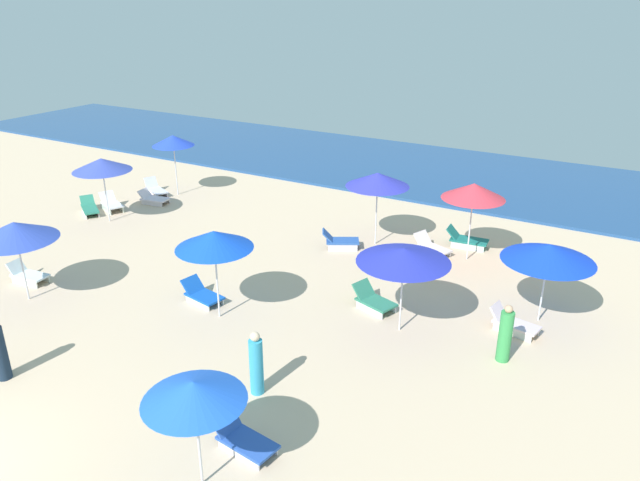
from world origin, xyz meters
name	(u,v)px	position (x,y,z in m)	size (l,w,h in m)	color
ocean	(415,168)	(0.00, 24.98, 0.06)	(60.00, 10.04, 0.12)	navy
umbrella_0	(214,240)	(0.85, 7.87, 2.37)	(2.13, 2.13, 2.62)	silver
lounge_chair_0_0	(202,294)	(-0.16, 8.32, 0.24)	(1.39, 0.84, 0.63)	silver
umbrella_1	(549,253)	(8.76, 12.16, 2.09)	(2.49, 2.49, 2.33)	silver
lounge_chair_1_0	(513,323)	(8.26, 11.21, 0.25)	(1.39, 0.79, 0.65)	silver
umbrella_2	(173,141)	(-7.84, 15.70, 2.49)	(1.85, 1.85, 2.73)	silver
lounge_chair_2_0	(156,189)	(-8.71, 15.20, 0.24)	(1.54, 1.09, 0.69)	silver
lounge_chair_2_1	(153,199)	(-7.89, 14.22, 0.22)	(1.36, 0.81, 0.59)	silver
umbrella_3	(102,165)	(-7.85, 11.71, 2.35)	(2.27, 2.27, 2.60)	silver
lounge_chair_3_0	(111,204)	(-8.79, 12.69, 0.28)	(1.43, 1.07, 0.70)	silver
lounge_chair_3_1	(90,208)	(-9.29, 11.97, 0.23)	(1.58, 1.28, 0.60)	silver
umbrella_4	(404,255)	(5.57, 9.74, 2.24)	(2.49, 2.49, 2.43)	silver
lounge_chair_4_0	(373,300)	(4.44, 10.46, 0.27)	(1.42, 1.01, 0.70)	silver
umbrella_5	(15,231)	(-4.79, 5.83, 2.20)	(2.36, 2.36, 2.47)	silver
lounge_chair_5_0	(28,275)	(-5.81, 6.57, 0.25)	(1.32, 0.71, 0.64)	silver
umbrella_6	(474,191)	(5.75, 15.25, 2.47)	(2.11, 2.11, 2.73)	silver
lounge_chair_6_0	(431,247)	(4.51, 15.10, 0.24)	(1.44, 1.04, 0.67)	silver
lounge_chair_6_1	(466,240)	(5.37, 16.34, 0.26)	(1.51, 0.78, 0.68)	silver
umbrella_7	(378,180)	(2.42, 14.92, 2.45)	(2.27, 2.27, 2.70)	silver
lounge_chair_7_0	(340,241)	(1.49, 13.91, 0.28)	(1.44, 1.17, 0.68)	silver
umbrella_8	(194,391)	(4.54, 2.77, 2.09)	(1.88, 1.88, 2.29)	silver
lounge_chair_8_0	(244,440)	(4.67, 3.90, 0.22)	(1.39, 0.78, 0.61)	silver
beachgoer_0	(256,365)	(3.81, 5.55, 0.75)	(0.44, 0.44, 1.60)	#319BC3
beachgoer_2	(505,335)	(8.37, 9.69, 0.72)	(0.41, 0.41, 1.55)	green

